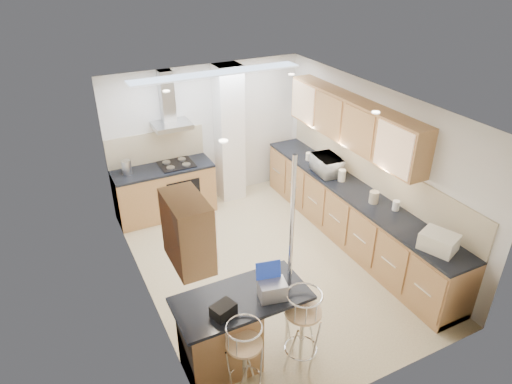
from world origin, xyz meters
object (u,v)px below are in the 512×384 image
bar_stool_near (244,361)px  bread_bin (439,242)px  laptop (272,290)px  bar_stool_end (302,330)px  microwave (327,165)px

bar_stool_near → bread_bin: (2.75, 0.15, 0.54)m
laptop → bar_stool_end: laptop is taller
bar_stool_near → bar_stool_end: bar_stool_end is taller
bar_stool_end → bread_bin: bread_bin is taller
microwave → laptop: microwave is taller
microwave → bread_bin: bearing=-174.8°
microwave → bar_stool_end: bearing=145.9°
laptop → bar_stool_near: size_ratio=0.29×
bar_stool_end → bread_bin: (2.00, 0.07, 0.51)m
laptop → bar_stool_end: size_ratio=0.28×
bread_bin → microwave: bearing=69.3°
bread_bin → laptop: bearing=155.3°
microwave → bar_stool_end: microwave is taller
microwave → bar_stool_near: (-2.73, -2.54, -0.58)m
laptop → bar_stool_end: (0.27, -0.21, -0.52)m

